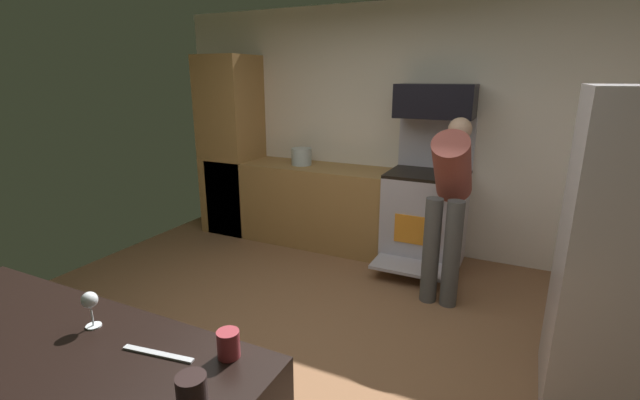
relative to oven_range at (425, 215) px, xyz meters
name	(u,v)px	position (x,y,z in m)	size (l,w,h in m)	color
ground_plane	(288,354)	(-0.49, -1.97, -0.52)	(5.20, 4.80, 0.02)	#8A5D3E
wall_back	(393,130)	(-0.49, 0.37, 0.79)	(5.20, 0.12, 2.60)	silver
lower_cabinet_run	(305,203)	(-1.39, 0.01, -0.06)	(2.40, 0.60, 0.90)	#A37741
cabinet_column	(232,146)	(-2.39, 0.01, 0.54)	(0.60, 0.60, 2.10)	#A37741
oven_range	(425,215)	(0.00, 0.00, 0.00)	(0.76, 0.99, 1.47)	#BBB5C2
microwave	(435,101)	(0.00, 0.09, 1.13)	(0.74, 0.38, 0.32)	black
person_cook	(449,195)	(0.31, -0.65, 0.41)	(0.31, 0.65, 1.53)	#4F4F4F
wine_glass_mid	(90,302)	(-0.62, -3.24, 0.50)	(0.06, 0.06, 0.15)	silver
mug_coffee	(228,344)	(-0.02, -3.16, 0.44)	(0.08, 0.08, 0.10)	#993139
mug_tea	(192,391)	(0.03, -3.40, 0.45)	(0.09, 0.09, 0.10)	black
knife_chef	(158,354)	(-0.25, -3.27, 0.40)	(0.29, 0.02, 0.01)	#B7BABF
stock_pot	(301,157)	(-1.43, 0.01, 0.49)	(0.23, 0.23, 0.19)	#B4C2C4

